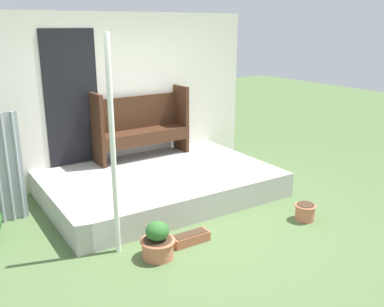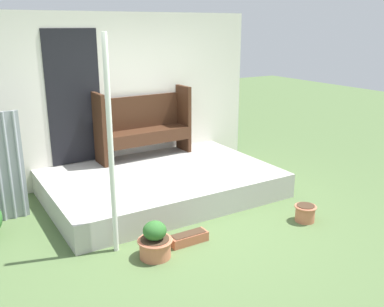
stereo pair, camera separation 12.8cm
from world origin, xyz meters
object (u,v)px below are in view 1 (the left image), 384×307
at_px(bench, 141,123).
at_px(flower_pot_middle, 305,211).
at_px(support_post, 113,150).
at_px(planter_box_rect, 191,238).
at_px(flower_pot_left, 158,242).

relative_size(bench, flower_pot_middle, 5.47).
distance_m(support_post, flower_pot_middle, 2.62).
relative_size(flower_pot_middle, planter_box_rect, 0.62).
bearing_deg(flower_pot_left, bench, 67.31).
bearing_deg(planter_box_rect, flower_pot_left, -170.29).
relative_size(support_post, flower_pot_middle, 8.28).
relative_size(support_post, planter_box_rect, 5.15).
bearing_deg(flower_pot_middle, planter_box_rect, 169.78).
bearing_deg(bench, support_post, -124.23).
height_order(support_post, flower_pot_left, support_post).
bearing_deg(flower_pot_left, support_post, 130.80).
xyz_separation_m(support_post, flower_pot_middle, (2.34, -0.56, -1.05)).
bearing_deg(flower_pot_middle, support_post, 166.59).
relative_size(bench, planter_box_rect, 3.40).
height_order(flower_pot_left, flower_pot_middle, flower_pot_left).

